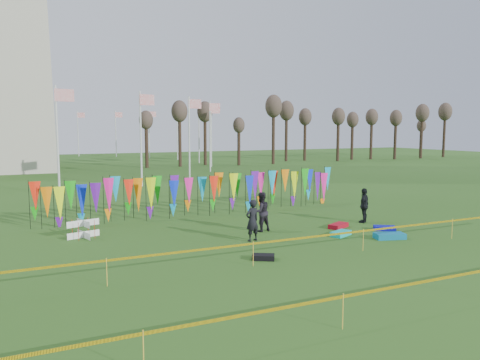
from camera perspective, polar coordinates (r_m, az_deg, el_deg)
name	(u,v)px	position (r m, az deg, el deg)	size (l,w,h in m)	color
ground	(282,253)	(18.68, 5.18, -8.89)	(160.00, 160.00, 0.00)	#244B15
banner_row	(205,191)	(26.85, -4.32, -1.29)	(18.64, 0.64, 2.24)	black
caution_tape_near	(292,240)	(17.49, 6.33, -7.32)	(26.00, 0.02, 0.90)	yellow
caution_tape_far	(405,287)	(13.20, 19.43, -12.18)	(26.00, 0.02, 0.90)	yellow
tree_line	(320,120)	(72.38, 9.71, 7.19)	(53.92, 1.92, 7.84)	#37251B
box_kite	(83,229)	(22.15, -18.55, -5.67)	(0.75, 0.75, 0.84)	red
person_left	(252,220)	(20.39, 1.51, -4.95)	(0.66, 0.49, 1.82)	black
person_mid	(261,212)	(22.32, 2.57, -3.89)	(0.92, 0.57, 1.88)	black
person_right	(364,205)	(25.20, 14.90, -3.01)	(1.06, 0.60, 1.81)	black
kite_bag_turquoise	(341,234)	(22.01, 12.18, -6.39)	(1.07, 0.53, 0.21)	#0DC4BC
kite_bag_blue	(385,228)	(23.72, 17.21, -5.63)	(1.00, 0.52, 0.21)	#0B0FB6
kite_bag_red	(338,226)	(23.72, 11.90, -5.47)	(1.17, 0.53, 0.21)	#AD0B1C
kite_bag_black	(263,257)	(17.74, 2.86, -9.37)	(0.83, 0.48, 0.19)	black
kite_bag_teal	(390,236)	(22.00, 17.77, -6.50)	(1.32, 0.63, 0.25)	#0B72A0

